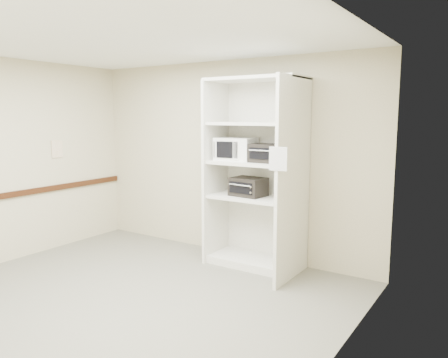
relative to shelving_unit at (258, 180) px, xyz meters
The scene contains 12 objects.
floor 2.15m from the shelving_unit, 111.36° to the right, with size 4.50×4.00×0.01m, color #636154.
ceiling 2.41m from the shelving_unit, 111.36° to the right, with size 4.50×4.00×0.01m, color white.
wall_back 0.76m from the shelving_unit, 155.96° to the left, with size 4.50×0.02×2.70m, color tan.
wall_left 3.38m from the shelving_unit, 149.71° to the right, with size 0.02×4.00×2.70m, color tan.
wall_right 2.34m from the shelving_unit, 47.07° to the right, with size 0.02×4.00×2.70m, color tan.
shelving_unit is the anchor object (origin of this frame).
microwave 0.53m from the shelving_unit, behind, with size 0.49×0.37×0.29m, color white.
toaster_oven_upper 0.38m from the shelving_unit, ahead, with size 0.40×0.30×0.23m, color black.
toaster_oven_lower 0.17m from the shelving_unit, behind, with size 0.43×0.32×0.24m, color black.
paper_sign 0.93m from the shelving_unit, 47.40° to the right, with size 0.20×0.01×0.25m, color white.
chair_rail 3.37m from the shelving_unit, 149.52° to the right, with size 0.04×3.98×0.08m, color black.
wall_poster 3.04m from the shelving_unit, 163.85° to the right, with size 0.01×0.18×0.25m, color silver.
Camera 1 is at (3.31, -3.14, 1.94)m, focal length 35.00 mm.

